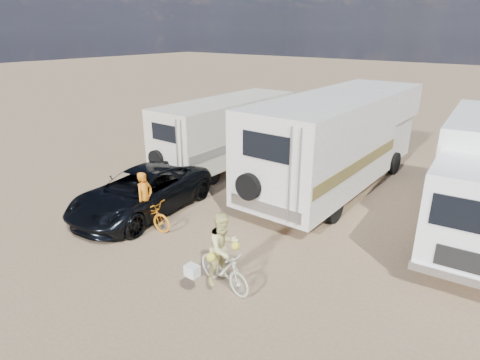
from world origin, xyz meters
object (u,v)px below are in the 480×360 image
Objects in this scene: bike_woman at (224,268)px; crate at (305,214)px; rv_main at (338,142)px; rider_man at (145,204)px; dark_suv at (142,192)px; rider_woman at (224,255)px; bike_man at (146,214)px; rv_left at (226,134)px; cooler at (259,201)px.

crate is (-0.30, 4.20, -0.31)m from bike_woman.
rv_main is 5.92× the size of rider_man.
bike_woman is at bearing -84.09° from rv_main.
bike_woman is 4.22m from crate.
crate is (4.32, 2.70, -0.51)m from dark_suv.
crate is at bearing 24.95° from dark_suv.
dark_suv is at bearing -123.82° from rv_main.
crate is at bearing 13.64° from rider_woman.
rv_main is at bearing -32.63° from rider_man.
bike_man is 1.04× the size of rider_woman.
rv_main is 5.53× the size of rider_woman.
dark_suv is 2.99× the size of rider_woman.
crate is (5.19, -2.52, -1.22)m from rv_left.
bike_man is at bearing -40.79° from dark_suv.
rider_woman is at bearing -106.96° from bike_woman.
rv_left reaches higher than dark_suv.
crate is (-0.30, 4.20, -0.65)m from rider_woman.
rider_man is 4.77m from crate.
rv_left is at bearing 154.09° from crate.
rider_woman is at bearing -51.40° from rv_left.
rv_left is 4.65m from cooler.
rv_left is 8.73m from bike_woman.
rv_left is 4.43× the size of rider_man.
dark_suv is 1.19m from rider_man.
bike_man is 1.11× the size of rider_man.
crate is at bearing -26.56° from rv_left.
cooler is at bearing -37.55° from rider_man.
rv_left is 3.98× the size of bike_man.
rider_man is (1.86, -5.88, -0.62)m from rv_left.
rider_woman reaches higher than crate.
rider_man is at bearing 86.57° from rider_woman.
rider_man is 2.55× the size of cooler.
rv_main is 15.08× the size of cooler.
rv_main is at bearing -32.63° from bike_man.
bike_man is 3.61m from cooler.
crate is (3.33, 3.36, -0.60)m from rider_man.
dark_suv is at bearing -148.00° from crate.
bike_woman is 2.66× the size of cooler.
rv_main is 3.74m from cooler.
bike_man is 2.83× the size of cooler.
dark_suv reaches higher than cooler.
rider_man is at bearing -134.81° from crate.
rider_man is at bearing 86.57° from bike_woman.
rider_man is at bearing -73.09° from rv_left.
dark_suv is 3.07× the size of bike_woman.
bike_woman is (5.49, -6.72, -0.91)m from rv_left.
cooler is (1.73, 3.16, -0.53)m from rider_man.
bike_woman is 3.74m from rider_man.
rv_main reaches higher than bike_man.
cooler is (3.59, -2.72, -1.15)m from rv_left.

